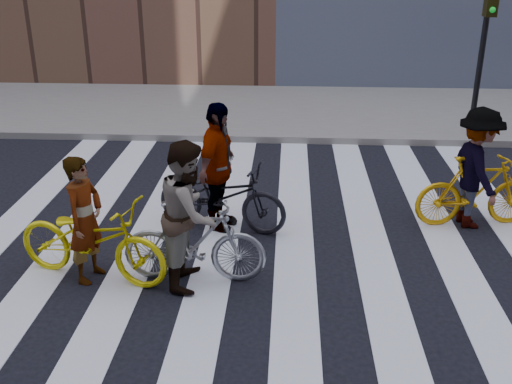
# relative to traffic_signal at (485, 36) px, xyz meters

# --- Properties ---
(ground) EXTENTS (100.00, 100.00, 0.00)m
(ground) POSITION_rel_traffic_signal_xyz_m (-4.40, -5.32, -2.28)
(ground) COLOR black
(ground) RESTS_ON ground
(sidewalk_far) EXTENTS (100.00, 5.00, 0.15)m
(sidewalk_far) POSITION_rel_traffic_signal_xyz_m (-4.40, 2.18, -2.20)
(sidewalk_far) COLOR gray
(sidewalk_far) RESTS_ON ground
(zebra_crosswalk) EXTENTS (8.25, 10.00, 0.01)m
(zebra_crosswalk) POSITION_rel_traffic_signal_xyz_m (-4.40, -5.32, -2.27)
(zebra_crosswalk) COLOR white
(zebra_crosswalk) RESTS_ON ground
(traffic_signal) EXTENTS (0.22, 0.42, 3.33)m
(traffic_signal) POSITION_rel_traffic_signal_xyz_m (0.00, 0.00, 0.00)
(traffic_signal) COLOR black
(traffic_signal) RESTS_ON ground
(bike_yellow_left) EXTENTS (2.23, 1.27, 1.11)m
(bike_yellow_left) POSITION_rel_traffic_signal_xyz_m (-6.45, -6.09, -1.72)
(bike_yellow_left) COLOR yellow
(bike_yellow_left) RESTS_ON ground
(bike_silver_mid) EXTENTS (1.83, 0.54, 1.10)m
(bike_silver_mid) POSITION_rel_traffic_signal_xyz_m (-5.13, -6.08, -1.73)
(bike_silver_mid) COLOR #94979D
(bike_silver_mid) RESTS_ON ground
(bike_yellow_right) EXTENTS (1.92, 0.75, 1.12)m
(bike_yellow_right) POSITION_rel_traffic_signal_xyz_m (-1.10, -4.19, -1.72)
(bike_yellow_right) COLOR #DD9C0C
(bike_yellow_right) RESTS_ON ground
(bike_dark_rear) EXTENTS (2.14, 1.20, 1.07)m
(bike_dark_rear) POSITION_rel_traffic_signal_xyz_m (-4.96, -4.52, -1.75)
(bike_dark_rear) COLOR black
(bike_dark_rear) RESTS_ON ground
(rider_left) EXTENTS (0.55, 0.69, 1.67)m
(rider_left) POSITION_rel_traffic_signal_xyz_m (-6.50, -6.09, -1.44)
(rider_left) COLOR slate
(rider_left) RESTS_ON ground
(rider_mid) EXTENTS (0.73, 0.93, 1.89)m
(rider_mid) POSITION_rel_traffic_signal_xyz_m (-5.18, -6.08, -1.33)
(rider_mid) COLOR slate
(rider_mid) RESTS_ON ground
(rider_right) EXTENTS (0.83, 1.27, 1.85)m
(rider_right) POSITION_rel_traffic_signal_xyz_m (-1.15, -4.19, -1.35)
(rider_right) COLOR slate
(rider_right) RESTS_ON ground
(rider_rear) EXTENTS (0.76, 1.23, 1.96)m
(rider_rear) POSITION_rel_traffic_signal_xyz_m (-5.01, -4.52, -1.30)
(rider_rear) COLOR slate
(rider_rear) RESTS_ON ground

